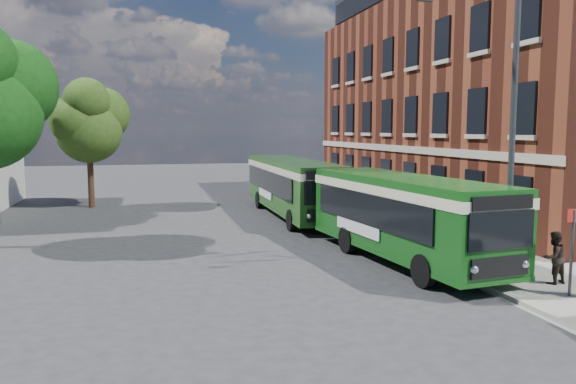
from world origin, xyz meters
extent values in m
plane|color=#2B2B2E|center=(0.00, 0.00, 0.00)|extent=(120.00, 120.00, 0.00)
cube|color=gray|center=(7.00, 8.00, 0.07)|extent=(6.00, 48.00, 0.15)
cube|color=beige|center=(3.95, 8.00, 0.01)|extent=(0.12, 48.00, 0.01)
cube|color=maroon|center=(14.00, 12.00, 6.00)|extent=(12.00, 26.00, 12.00)
cube|color=beige|center=(7.96, 12.00, 3.60)|extent=(0.12, 26.00, 0.35)
cube|color=red|center=(-12.05, 13.00, 8.60)|extent=(0.90, 0.02, 0.60)
cylinder|color=#3B3E40|center=(5.20, -2.00, 0.15)|extent=(0.44, 0.44, 0.30)
cylinder|color=#3B3E40|center=(5.20, -2.00, 4.50)|extent=(0.18, 0.18, 9.00)
cylinder|color=#3B3E40|center=(5.60, -4.20, 1.25)|extent=(0.08, 0.08, 2.50)
cube|color=red|center=(5.60, -4.20, 2.35)|extent=(0.35, 0.04, 0.35)
cube|color=#125015|center=(3.20, 1.07, 1.77)|extent=(3.54, 9.82, 2.45)
cube|color=#125015|center=(3.20, 1.07, 0.50)|extent=(3.59, 9.86, 0.14)
cube|color=black|center=(1.89, 1.23, 1.90)|extent=(0.94, 7.76, 1.10)
cube|color=black|center=(4.44, 1.51, 1.90)|extent=(0.94, 7.76, 1.10)
cube|color=#EFECC5|center=(3.20, 1.07, 2.60)|extent=(3.61, 9.89, 0.32)
cube|color=#125015|center=(3.20, 1.07, 2.96)|extent=(3.43, 9.71, 0.12)
cube|color=black|center=(3.73, -3.73, 1.95)|extent=(2.15, 0.32, 1.05)
cube|color=black|center=(3.73, -3.74, 2.70)|extent=(2.00, 0.30, 0.38)
cube|color=black|center=(3.73, -3.74, 0.95)|extent=(1.90, 0.29, 0.55)
sphere|color=silver|center=(2.89, -3.82, 0.95)|extent=(0.26, 0.26, 0.26)
sphere|color=silver|center=(4.58, -3.63, 0.95)|extent=(0.26, 0.26, 0.26)
cube|color=black|center=(2.67, 5.87, 2.00)|extent=(2.00, 0.30, 0.90)
cube|color=white|center=(1.81, 1.92, 1.15)|extent=(0.39, 3.18, 0.45)
cylinder|color=black|center=(2.37, -2.04, 0.50)|extent=(0.39, 1.02, 1.00)
cylinder|color=black|center=(4.69, -1.78, 0.50)|extent=(0.39, 1.02, 1.00)
cylinder|color=black|center=(1.82, 2.93, 0.50)|extent=(0.39, 1.02, 1.00)
cylinder|color=black|center=(4.14, 3.19, 0.50)|extent=(0.39, 1.02, 1.00)
cube|color=#23571A|center=(2.11, 12.26, 1.77)|extent=(2.54, 12.33, 2.45)
cube|color=#23571A|center=(2.11, 12.26, 0.50)|extent=(2.58, 12.37, 0.14)
cube|color=black|center=(0.83, 12.56, 1.90)|extent=(0.12, 10.52, 1.10)
cube|color=black|center=(3.39, 12.55, 1.90)|extent=(0.12, 10.52, 1.10)
cube|color=beige|center=(2.11, 12.26, 2.60)|extent=(2.60, 12.39, 0.32)
cube|color=#23571A|center=(2.11, 12.26, 2.96)|extent=(2.44, 12.23, 0.12)
cube|color=black|center=(2.09, 6.07, 1.95)|extent=(2.15, 0.09, 1.05)
cube|color=black|center=(2.09, 6.06, 2.70)|extent=(2.00, 0.09, 0.38)
cube|color=black|center=(2.09, 6.06, 0.95)|extent=(1.90, 0.09, 0.55)
sphere|color=silver|center=(1.24, 6.08, 0.95)|extent=(0.26, 0.26, 0.26)
sphere|color=silver|center=(2.94, 6.07, 0.95)|extent=(0.26, 0.26, 0.26)
cube|color=black|center=(2.14, 18.45, 2.00)|extent=(2.00, 0.09, 0.90)
cube|color=white|center=(0.83, 13.26, 1.15)|extent=(0.05, 3.20, 0.45)
cylinder|color=black|center=(0.93, 7.90, 0.50)|extent=(0.28, 1.00, 1.00)
cylinder|color=black|center=(3.27, 7.89, 0.50)|extent=(0.28, 1.00, 1.00)
cylinder|color=black|center=(0.96, 15.62, 0.50)|extent=(0.28, 1.00, 1.00)
cylinder|color=black|center=(3.30, 15.61, 0.50)|extent=(0.28, 1.00, 1.00)
imported|color=black|center=(5.99, -3.07, 0.93)|extent=(0.84, 0.71, 1.55)
sphere|color=#123F0F|center=(-10.68, 8.03, 6.37)|extent=(3.73, 3.73, 3.73)
cylinder|color=#342313|center=(-8.70, 18.56, 1.63)|extent=(0.36, 0.36, 3.25)
sphere|color=#2C4717|center=(-8.70, 18.56, 4.58)|extent=(3.84, 3.84, 3.84)
sphere|color=#2C4717|center=(-7.97, 19.15, 5.54)|extent=(3.25, 3.25, 3.25)
sphere|color=#2C4717|center=(-9.37, 18.04, 5.17)|extent=(2.96, 2.96, 2.96)
sphere|color=#2C4717|center=(-8.70, 17.82, 6.28)|extent=(2.66, 2.66, 2.66)
camera|label=1|loc=(-5.47, -16.71, 4.64)|focal=35.00mm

